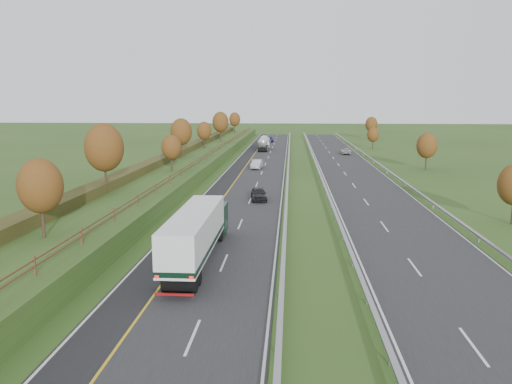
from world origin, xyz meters
TOP-DOWN VIEW (x-y plane):
  - ground at (8.00, 55.00)m, footprint 400.00×400.00m
  - near_carriageway at (0.00, 60.00)m, footprint 10.50×200.00m
  - far_carriageway at (16.50, 60.00)m, footprint 10.50×200.00m
  - hard_shoulder at (-3.75, 60.00)m, footprint 3.00×200.00m
  - lane_markings at (6.40, 59.88)m, footprint 26.75×200.00m
  - embankment_left at (-13.00, 60.00)m, footprint 12.00×200.00m
  - hedge_left at (-15.00, 60.00)m, footprint 2.20×180.00m
  - fence_left at (-8.50, 59.59)m, footprint 0.12×189.06m
  - median_barrier_near at (5.70, 60.00)m, footprint 0.32×200.00m
  - median_barrier_far at (10.80, 60.00)m, footprint 0.32×200.00m
  - outer_barrier_far at (22.30, 60.00)m, footprint 0.32×200.00m
  - trees_left at (-12.64, 56.63)m, footprint 6.64×164.30m
  - trees_far at (29.80, 89.21)m, footprint 8.45×118.60m
  - box_lorry at (-0.75, 11.17)m, footprint 2.58×16.28m
  - road_tanker at (-0.66, 99.30)m, footprint 2.40×11.22m
  - car_dark_near at (2.29, 35.27)m, footprint 2.37×4.75m
  - car_silver_mid at (0.05, 64.40)m, footprint 2.06×4.95m
  - car_small_far at (-0.29, 124.79)m, footprint 2.73×5.41m
  - car_oncoming at (18.75, 90.89)m, footprint 2.48×4.94m

SIDE VIEW (x-z plane):
  - ground at x=8.00m, z-range 0.00..0.00m
  - near_carriageway at x=0.00m, z-range 0.00..0.04m
  - far_carriageway at x=16.50m, z-range 0.00..0.04m
  - hard_shoulder at x=-3.75m, z-range 0.00..0.04m
  - lane_markings at x=6.40m, z-range 0.04..0.05m
  - median_barrier_near at x=5.70m, z-range 0.26..0.97m
  - median_barrier_far at x=10.80m, z-range 0.26..0.97m
  - outer_barrier_far at x=22.30m, z-range 0.26..0.97m
  - car_oncoming at x=18.75m, z-range 0.04..1.38m
  - car_small_far at x=-0.29m, z-range 0.04..1.55m
  - car_dark_near at x=2.29m, z-range 0.04..1.59m
  - car_silver_mid at x=0.05m, z-range 0.04..1.63m
  - embankment_left at x=-13.00m, z-range 0.00..2.00m
  - road_tanker at x=-0.66m, z-range 0.13..3.59m
  - box_lorry at x=-0.75m, z-range 0.30..4.36m
  - hedge_left at x=-15.00m, z-range 2.00..3.10m
  - fence_left at x=-8.50m, z-range 2.13..3.33m
  - trees_far at x=29.80m, z-range 0.69..7.81m
  - trees_left at x=-12.64m, z-range 2.53..10.20m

